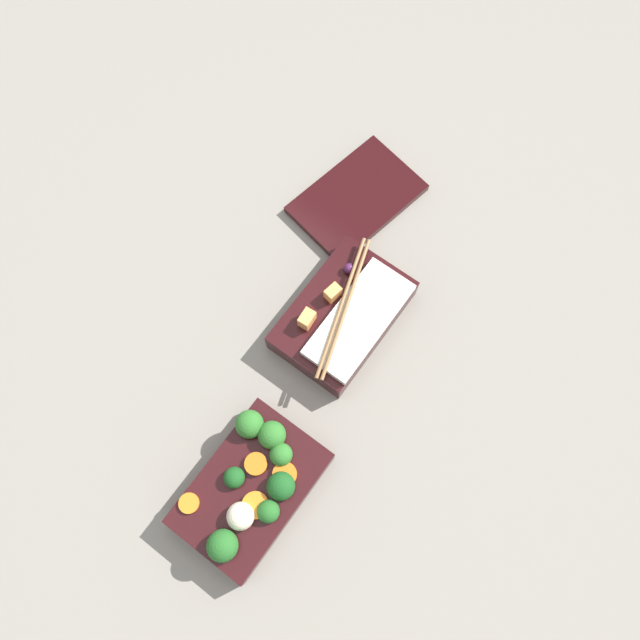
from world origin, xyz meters
name	(u,v)px	position (x,y,z in m)	size (l,w,h in m)	color
ground_plane	(302,404)	(0.00, 0.00, 0.00)	(3.00, 3.00, 0.00)	gray
bento_tray_vegetable	(252,487)	(-0.12, -0.02, 0.03)	(0.19, 0.12, 0.07)	black
bento_tray_rice	(345,316)	(0.13, 0.02, 0.02)	(0.20, 0.12, 0.06)	black
bento_lid	(357,199)	(0.29, 0.12, 0.01)	(0.18, 0.12, 0.01)	black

